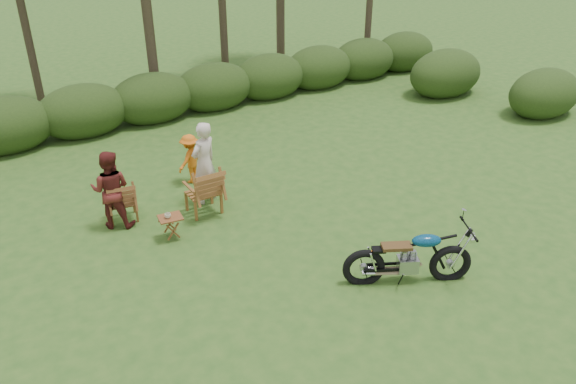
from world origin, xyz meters
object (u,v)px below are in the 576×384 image
lawn_chair_right (205,212)px  side_table (171,227)px  lawn_chair_left (124,219)px  child (192,181)px  cup (168,216)px  adult_b (117,225)px  motorcycle (405,280)px  adult_a (207,200)px

lawn_chair_right → side_table: lawn_chair_right is taller
lawn_chair_left → child: (1.90, 0.81, 0.00)m
lawn_chair_left → cup: size_ratio=7.58×
lawn_chair_right → adult_b: (-1.72, 0.49, 0.00)m
side_table → child: (1.35, 2.03, -0.24)m
cup → adult_b: size_ratio=0.07×
motorcycle → lawn_chair_left: (-3.39, 4.69, 0.00)m
motorcycle → lawn_chair_right: size_ratio=1.97×
adult_b → lawn_chair_right: bearing=-163.9°
side_table → adult_a: size_ratio=0.26×
cup → adult_a: bearing=38.5°
lawn_chair_left → adult_b: bearing=44.6°
adult_b → child: size_ratio=1.39×
lawn_chair_right → cup: 1.29m
side_table → cup: bearing=-165.3°
lawn_chair_left → child: 2.06m
cup → child: size_ratio=0.10×
lawn_chair_right → child: 1.49m
lawn_chair_left → adult_a: adult_a is taller
lawn_chair_left → adult_a: size_ratio=0.51×
lawn_chair_right → adult_a: 0.49m
motorcycle → lawn_chair_left: bearing=154.5°
cup → adult_a: size_ratio=0.07×
lawn_chair_left → adult_b: adult_b is taller
motorcycle → adult_a: adult_a is taller
motorcycle → adult_b: bearing=156.9°
lawn_chair_right → lawn_chair_left: 1.64m
cup → adult_b: (-0.70, 1.09, -0.52)m
side_table → adult_a: (1.23, 1.00, -0.24)m
side_table → cup: 0.29m
side_table → child: child is taller
lawn_chair_right → adult_b: size_ratio=0.66×
adult_a → child: size_ratio=1.56×
lawn_chair_right → lawn_chair_left: size_ratio=1.17×
side_table → lawn_chair_right: bearing=31.1°
adult_a → lawn_chair_right: bearing=37.2°
child → lawn_chair_left: bearing=-4.9°
side_table → child: 2.44m
lawn_chair_right → motorcycle: bearing=116.0°
side_table → adult_a: 1.60m
side_table → adult_b: 1.34m
side_table → adult_b: (-0.75, 1.08, -0.24)m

